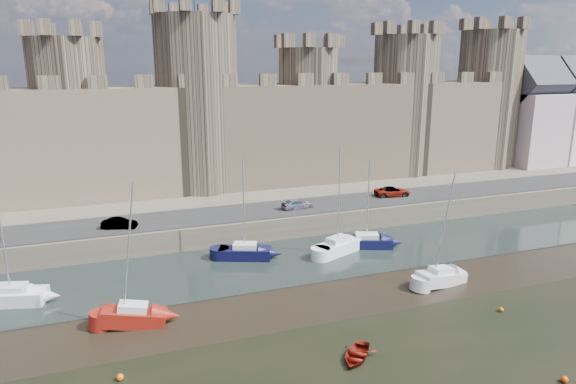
{
  "coord_description": "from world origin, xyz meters",
  "views": [
    {
      "loc": [
        -10.4,
        -21.77,
        19.65
      ],
      "look_at": [
        5.43,
        22.0,
        7.78
      ],
      "focal_mm": 32.0,
      "sensor_mm": 36.0,
      "label": 1
    }
  ],
  "objects_px": {
    "sailboat_1": "(245,252)",
    "sailboat_5": "(441,277)",
    "car_1": "(119,223)",
    "sailboat_0": "(11,295)",
    "sailboat_4": "(134,315)",
    "sailboat_2": "(338,246)",
    "car_3": "(392,192)",
    "sailboat_3": "(367,241)",
    "car_2": "(297,204)"
  },
  "relations": [
    {
      "from": "car_2",
      "to": "sailboat_1",
      "type": "height_order",
      "value": "sailboat_1"
    },
    {
      "from": "sailboat_1",
      "to": "sailboat_4",
      "type": "relative_size",
      "value": 0.93
    },
    {
      "from": "sailboat_0",
      "to": "sailboat_4",
      "type": "height_order",
      "value": "sailboat_4"
    },
    {
      "from": "car_1",
      "to": "sailboat_0",
      "type": "height_order",
      "value": "sailboat_0"
    },
    {
      "from": "sailboat_1",
      "to": "sailboat_3",
      "type": "bearing_deg",
      "value": 16.58
    },
    {
      "from": "car_2",
      "to": "sailboat_0",
      "type": "bearing_deg",
      "value": 103.6
    },
    {
      "from": "sailboat_2",
      "to": "sailboat_3",
      "type": "distance_m",
      "value": 3.81
    },
    {
      "from": "car_3",
      "to": "sailboat_4",
      "type": "relative_size",
      "value": 0.41
    },
    {
      "from": "car_1",
      "to": "car_3",
      "type": "relative_size",
      "value": 0.77
    },
    {
      "from": "sailboat_3",
      "to": "car_3",
      "type": "bearing_deg",
      "value": 68.48
    },
    {
      "from": "sailboat_0",
      "to": "sailboat_2",
      "type": "relative_size",
      "value": 0.92
    },
    {
      "from": "sailboat_0",
      "to": "sailboat_4",
      "type": "xyz_separation_m",
      "value": [
        9.37,
        -7.11,
        0.0
      ]
    },
    {
      "from": "sailboat_3",
      "to": "sailboat_4",
      "type": "bearing_deg",
      "value": -139.19
    },
    {
      "from": "car_1",
      "to": "sailboat_0",
      "type": "relative_size",
      "value": 0.35
    },
    {
      "from": "car_1",
      "to": "car_3",
      "type": "bearing_deg",
      "value": -69.71
    },
    {
      "from": "car_2",
      "to": "sailboat_3",
      "type": "bearing_deg",
      "value": -157.18
    },
    {
      "from": "car_2",
      "to": "sailboat_4",
      "type": "xyz_separation_m",
      "value": [
        -20.15,
        -17.63,
        -2.27
      ]
    },
    {
      "from": "car_1",
      "to": "sailboat_0",
      "type": "bearing_deg",
      "value": 154.12
    },
    {
      "from": "car_2",
      "to": "sailboat_5",
      "type": "distance_m",
      "value": 20.56
    },
    {
      "from": "sailboat_1",
      "to": "sailboat_4",
      "type": "distance_m",
      "value": 15.41
    },
    {
      "from": "car_1",
      "to": "car_3",
      "type": "height_order",
      "value": "car_3"
    },
    {
      "from": "sailboat_1",
      "to": "sailboat_5",
      "type": "relative_size",
      "value": 1.01
    },
    {
      "from": "car_1",
      "to": "sailboat_0",
      "type": "distance_m",
      "value": 13.59
    },
    {
      "from": "sailboat_4",
      "to": "sailboat_5",
      "type": "relative_size",
      "value": 1.08
    },
    {
      "from": "car_2",
      "to": "sailboat_0",
      "type": "relative_size",
      "value": 0.39
    },
    {
      "from": "sailboat_2",
      "to": "car_3",
      "type": "bearing_deg",
      "value": 16.39
    },
    {
      "from": "sailboat_1",
      "to": "sailboat_5",
      "type": "xyz_separation_m",
      "value": [
        15.11,
        -11.91,
        -0.07
      ]
    },
    {
      "from": "sailboat_2",
      "to": "sailboat_4",
      "type": "height_order",
      "value": "sailboat_2"
    },
    {
      "from": "car_3",
      "to": "sailboat_0",
      "type": "height_order",
      "value": "sailboat_0"
    },
    {
      "from": "sailboat_0",
      "to": "sailboat_1",
      "type": "bearing_deg",
      "value": 24.26
    },
    {
      "from": "sailboat_0",
      "to": "sailboat_3",
      "type": "bearing_deg",
      "value": 19.08
    },
    {
      "from": "sailboat_3",
      "to": "sailboat_5",
      "type": "relative_size",
      "value": 0.91
    },
    {
      "from": "car_2",
      "to": "sailboat_2",
      "type": "bearing_deg",
      "value": -179.9
    },
    {
      "from": "car_1",
      "to": "sailboat_2",
      "type": "distance_m",
      "value": 23.14
    },
    {
      "from": "car_1",
      "to": "sailboat_4",
      "type": "height_order",
      "value": "sailboat_4"
    },
    {
      "from": "sailboat_4",
      "to": "sailboat_2",
      "type": "bearing_deg",
      "value": 32.28
    },
    {
      "from": "sailboat_4",
      "to": "sailboat_5",
      "type": "height_order",
      "value": "sailboat_4"
    },
    {
      "from": "car_3",
      "to": "sailboat_0",
      "type": "distance_m",
      "value": 44.86
    },
    {
      "from": "sailboat_4",
      "to": "sailboat_5",
      "type": "bearing_deg",
      "value": 7.0
    },
    {
      "from": "sailboat_3",
      "to": "sailboat_5",
      "type": "distance_m",
      "value": 10.88
    },
    {
      "from": "car_2",
      "to": "sailboat_5",
      "type": "height_order",
      "value": "sailboat_5"
    },
    {
      "from": "car_2",
      "to": "sailboat_2",
      "type": "relative_size",
      "value": 0.36
    },
    {
      "from": "sailboat_0",
      "to": "sailboat_5",
      "type": "height_order",
      "value": "sailboat_0"
    },
    {
      "from": "car_2",
      "to": "sailboat_5",
      "type": "relative_size",
      "value": 0.39
    },
    {
      "from": "sailboat_1",
      "to": "sailboat_2",
      "type": "distance_m",
      "value": 9.74
    },
    {
      "from": "sailboat_3",
      "to": "sailboat_4",
      "type": "distance_m",
      "value": 26.47
    },
    {
      "from": "car_3",
      "to": "sailboat_0",
      "type": "xyz_separation_m",
      "value": [
        -43.25,
        -11.7,
        -2.34
      ]
    },
    {
      "from": "car_1",
      "to": "car_2",
      "type": "bearing_deg",
      "value": -70.89
    },
    {
      "from": "car_2",
      "to": "sailboat_5",
      "type": "xyz_separation_m",
      "value": [
        6.53,
        -19.36,
        -2.34
      ]
    },
    {
      "from": "car_2",
      "to": "car_3",
      "type": "distance_m",
      "value": 13.78
    }
  ]
}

